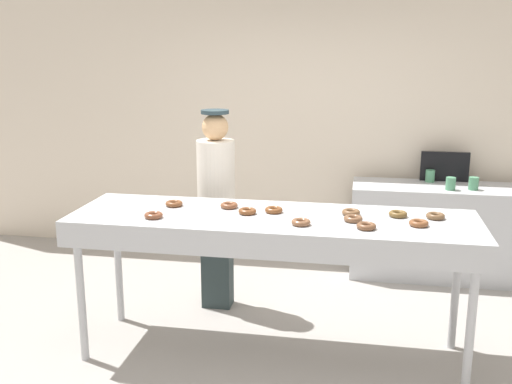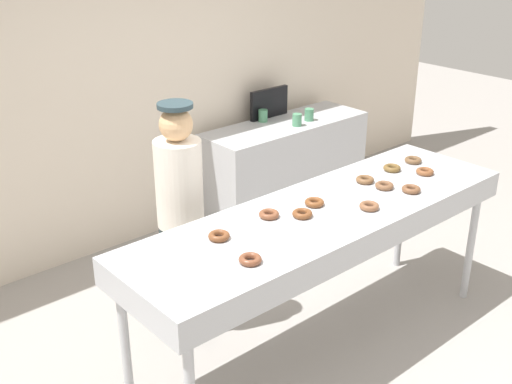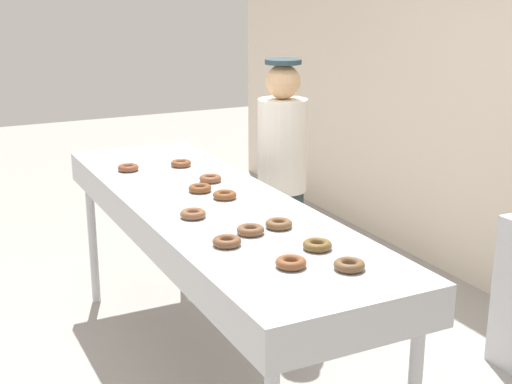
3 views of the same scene
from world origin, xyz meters
The scene contains 21 objects.
ground_plane centered at (0.00, 0.00, 0.00)m, with size 16.00×16.00×0.00m, color #9E9993.
back_wall centered at (0.00, 2.23, 1.48)m, with size 8.00×0.12×2.96m, color beige.
fryer_conveyor centered at (0.00, 0.00, 0.94)m, with size 2.76×0.80×1.03m.
chocolate_donut_0 centered at (-0.78, -0.20, 1.05)m, with size 0.12×0.12×0.04m, color brown.
chocolate_donut_1 centered at (-0.18, 0.02, 1.05)m, with size 0.12×0.12×0.04m, color brown.
chocolate_donut_2 centered at (0.21, -0.18, 1.05)m, with size 0.12×0.12×0.04m, color brown.
chocolate_donut_3 centered at (-0.34, 0.14, 1.05)m, with size 0.12×0.12×0.04m, color brown.
chocolate_donut_4 centered at (-0.01, 0.08, 1.05)m, with size 0.12×0.12×0.04m, color brown.
chocolate_donut_5 centered at (0.52, 0.11, 1.05)m, with size 0.12×0.12×0.04m, color brown.
chocolate_donut_6 centered at (1.08, 0.12, 1.05)m, with size 0.12×0.12×0.04m, color brown.
chocolate_donut_7 centered at (0.54, -0.04, 1.05)m, with size 0.12×0.12×0.04m, color brown.
chocolate_donut_8 centered at (0.84, 0.13, 1.05)m, with size 0.12×0.12×0.04m, color brown.
chocolate_donut_9 centered at (-0.74, 0.12, 1.05)m, with size 0.12×0.12×0.04m, color brown.
chocolate_donut_10 centered at (0.63, -0.19, 1.05)m, with size 0.12×0.12×0.04m, color brown.
chocolate_donut_11 centered at (0.96, -0.07, 1.05)m, with size 0.12×0.12×0.04m, color brown.
worker_baker centered at (-0.58, 0.73, 0.92)m, with size 0.31×0.31×1.66m.
prep_counter centered at (1.37, 1.78, 0.44)m, with size 1.72×0.58×0.88m, color #B7BABF.
paper_cup_0 centered at (1.38, 1.65, 0.94)m, with size 0.09×0.09×0.12m, color #4C8C66.
paper_cup_1 centered at (1.23, 1.96, 0.94)m, with size 0.09×0.09×0.12m, color #4C8C66.
paper_cup_2 centered at (1.59, 1.69, 0.94)m, with size 0.09×0.09×0.12m, color #4C8C66.
menu_display centered at (1.37, 2.02, 1.02)m, with size 0.45×0.04×0.29m, color black.
Camera 1 is at (0.59, -3.86, 2.15)m, focal length 41.90 mm.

